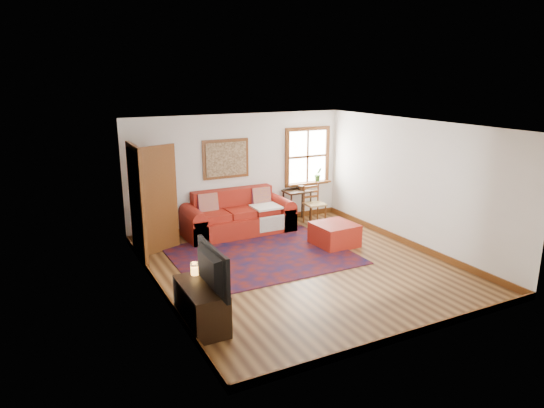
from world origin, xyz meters
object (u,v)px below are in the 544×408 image
red_leather_sofa (238,219)px  ladder_back_chair (314,202)px  red_ottoman (334,234)px  media_cabinet (201,305)px  side_table (297,196)px

red_leather_sofa → ladder_back_chair: ladder_back_chair is taller
red_leather_sofa → red_ottoman: red_leather_sofa is taller
red_leather_sofa → ladder_back_chair: bearing=-4.3°
media_cabinet → red_leather_sofa: bearing=59.8°
ladder_back_chair → media_cabinet: bearing=-139.0°
media_cabinet → ladder_back_chair: bearing=41.0°
media_cabinet → red_ottoman: bearing=28.6°
red_ottoman → media_cabinet: (-3.42, -1.87, 0.07)m
ladder_back_chair → media_cabinet: (-3.84, -3.34, -0.21)m
red_ottoman → side_table: 1.84m
side_table → media_cabinet: bearing=-134.5°
red_ottoman → ladder_back_chair: bearing=71.4°
red_ottoman → media_cabinet: 3.90m
side_table → media_cabinet: 5.13m
side_table → ladder_back_chair: ladder_back_chair is taller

